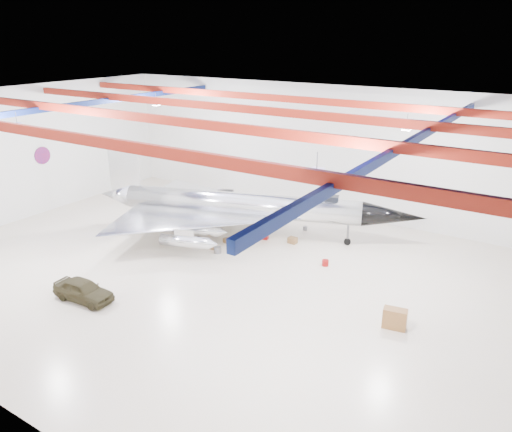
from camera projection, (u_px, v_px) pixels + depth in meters
The scene contains 17 objects.
floor at pixel (215, 272), 33.07m from camera, with size 40.00×40.00×0.00m, color beige.
wall_back at pixel (318, 149), 43.04m from camera, with size 40.00×40.00×0.00m, color silver.
wall_left at pixel (20, 154), 41.31m from camera, with size 30.00×30.00×0.00m, color silver.
ceiling at pixel (209, 104), 29.29m from camera, with size 40.00×40.00×0.00m, color #0A0F38.
ceiling_structure at pixel (210, 116), 29.52m from camera, with size 39.50×29.50×1.08m.
wall_roundel at pixel (42, 155), 43.04m from camera, with size 1.50×1.50×0.10m, color #B21414.
jet_aircraft at pixel (240, 208), 38.39m from camera, with size 24.76×18.62×6.99m.
jeep at pixel (83, 290), 29.40m from camera, with size 1.56×3.88×1.32m, color #322C19.
desk at pixel (395, 319), 26.63m from camera, with size 1.25×0.62×1.14m, color brown.
crate_ply at pixel (227, 240), 37.72m from camera, with size 0.49×0.39×0.34m, color olive.
toolbox_red at pixel (265, 237), 38.38m from camera, with size 0.52×0.41×0.36m, color maroon.
engine_drum at pixel (218, 250), 35.92m from camera, with size 0.52×0.52×0.47m, color #59595B.
parts_bin at pixel (293, 240), 37.62m from camera, with size 0.64×0.52×0.45m, color olive.
crate_small at pixel (185, 222), 41.54m from camera, with size 0.36×0.28×0.25m, color #59595B.
tool_chest at pixel (325, 263), 33.97m from camera, with size 0.46×0.46×0.41m, color maroon.
oil_barrel at pixel (214, 247), 36.59m from camera, with size 0.53×0.42×0.37m, color olive.
spares_box at pixel (305, 228), 40.12m from camera, with size 0.35×0.35×0.31m, color #59595B.
Camera 1 is at (18.38, -23.58, 14.88)m, focal length 35.00 mm.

